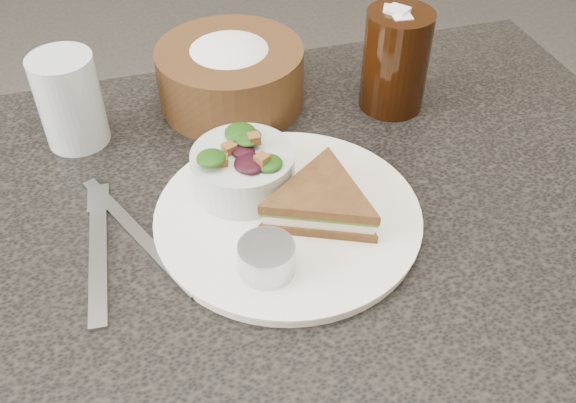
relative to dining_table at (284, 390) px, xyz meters
The scene contains 11 objects.
dining_table is the anchor object (origin of this frame).
dinner_plate 0.38m from the dining_table, 77.29° to the right, with size 0.30×0.30×0.01m, color white.
sandwich 0.41m from the dining_table, 34.25° to the right, with size 0.15×0.15×0.04m, color brown, non-canonical shape.
salad_bowl 0.43m from the dining_table, 126.86° to the left, with size 0.12×0.12×0.07m, color #B1BDB7, non-canonical shape.
dressing_ramekin 0.42m from the dining_table, 115.84° to the right, with size 0.06×0.06×0.03m, color #B4B5B7.
orange_wedge 0.41m from the dining_table, 95.45° to the left, with size 0.07×0.07×0.03m, color orange.
fork 0.43m from the dining_table, behind, with size 0.02×0.19×0.01m, color #949598.
knife 0.41m from the dining_table, behind, with size 0.01×0.23×0.00m, color gray.
bread_basket 0.49m from the dining_table, 91.13° to the left, with size 0.20×0.20×0.11m, color brown, non-canonical shape.
cola_glass 0.52m from the dining_table, 40.03° to the left, with size 0.09×0.09×0.15m, color black, non-canonical shape.
water_glass 0.53m from the dining_table, 135.43° to the left, with size 0.08×0.08×0.12m, color silver.
Camera 1 is at (-0.14, -0.51, 1.26)m, focal length 40.00 mm.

